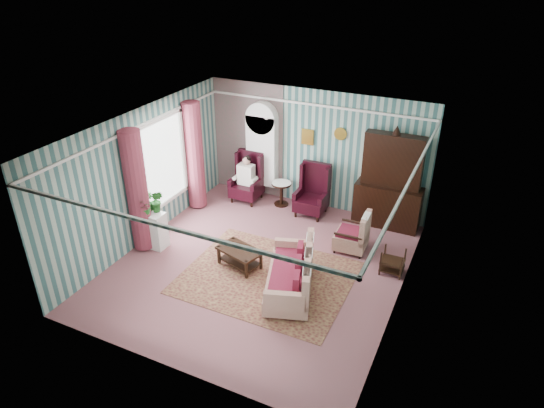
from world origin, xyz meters
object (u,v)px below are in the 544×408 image
at_px(wingback_right, 312,191).
at_px(nest_table, 393,261).
at_px(plant_stand, 153,230).
at_px(seated_woman, 246,179).
at_px(bookcase, 262,156).
at_px(sofa, 290,271).
at_px(floral_armchair, 352,229).
at_px(coffee_table, 240,258).
at_px(round_side_table, 281,194).
at_px(dresser_hutch, 390,179).
at_px(wingback_left, 246,178).

height_order(wingback_right, nest_table, wingback_right).
distance_m(wingback_right, plant_stand, 3.76).
relative_size(seated_woman, nest_table, 2.19).
xyz_separation_m(bookcase, sofa, (2.21, -3.34, -0.66)).
bearing_deg(seated_woman, floral_armchair, -19.23).
xyz_separation_m(seated_woman, plant_stand, (-0.80, -2.75, -0.19)).
bearing_deg(plant_stand, coffee_table, 3.15).
height_order(wingback_right, plant_stand, wingback_right).
bearing_deg(seated_woman, round_side_table, 9.46).
bearing_deg(seated_woman, dresser_hutch, 4.41).
xyz_separation_m(plant_stand, sofa, (3.26, -0.20, 0.06)).
xyz_separation_m(nest_table, floral_armchair, (-0.99, 0.48, 0.22)).
height_order(wingback_right, sofa, wingback_right).
distance_m(nest_table, coffee_table, 3.03).
distance_m(plant_stand, sofa, 3.27).
xyz_separation_m(dresser_hutch, round_side_table, (-2.60, -0.12, -0.88)).
xyz_separation_m(bookcase, wingback_left, (-0.25, -0.39, -0.50)).
height_order(bookcase, sofa, bookcase).
height_order(nest_table, coffee_table, nest_table).
height_order(plant_stand, sofa, sofa).
xyz_separation_m(floral_armchair, coffee_table, (-1.84, -1.56, -0.29)).
bearing_deg(wingback_left, nest_table, -20.85).
xyz_separation_m(dresser_hutch, nest_table, (0.57, -1.82, -0.91)).
xyz_separation_m(bookcase, round_side_table, (0.65, -0.24, -0.82)).
relative_size(bookcase, wingback_right, 1.79).
bearing_deg(floral_armchair, dresser_hutch, -19.72).
bearing_deg(plant_stand, seated_woman, 73.78).
distance_m(seated_woman, coffee_table, 2.94).
xyz_separation_m(wingback_left, coffee_table, (1.24, -2.64, -0.42)).
distance_m(seated_woman, sofa, 3.84).
relative_size(wingback_right, floral_armchair, 1.28).
xyz_separation_m(bookcase, plant_stand, (-1.05, -3.14, -0.72)).
relative_size(sofa, coffee_table, 2.05).
distance_m(wingback_left, sofa, 3.84).
bearing_deg(bookcase, wingback_right, -14.57).
relative_size(seated_woman, coffee_table, 1.34).
bearing_deg(bookcase, plant_stand, -108.49).
relative_size(dresser_hutch, sofa, 1.31).
xyz_separation_m(wingback_right, nest_table, (2.32, -1.55, -0.35)).
bearing_deg(wingback_left, floral_armchair, -19.23).
relative_size(round_side_table, coffee_table, 0.68).
xyz_separation_m(wingback_left, floral_armchair, (3.08, -1.07, -0.14)).
relative_size(round_side_table, sofa, 0.33).
distance_m(plant_stand, coffee_table, 2.05).
height_order(bookcase, dresser_hutch, dresser_hutch).
xyz_separation_m(wingback_left, plant_stand, (-0.80, -2.75, -0.22)).
xyz_separation_m(sofa, floral_armchair, (0.62, 1.87, 0.03)).
relative_size(dresser_hutch, wingback_right, 1.89).
height_order(wingback_right, floral_armchair, wingback_right).
bearing_deg(nest_table, sofa, -139.04).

